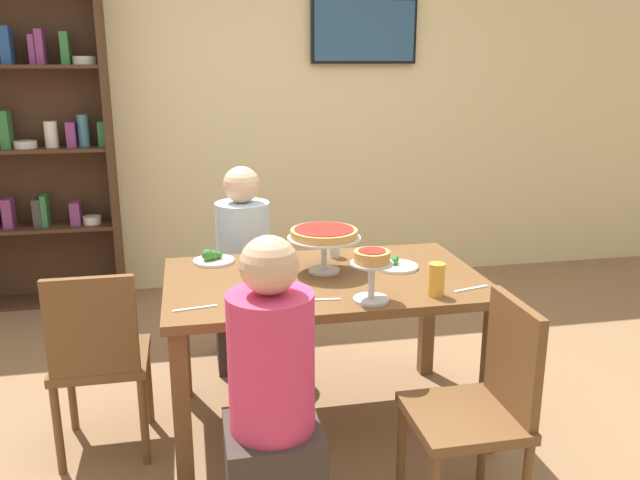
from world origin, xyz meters
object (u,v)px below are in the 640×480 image
personal_pizza_stand (372,266)px  diner_near_left (272,416)px  deep_dish_pizza_stand (324,236)px  water_glass_clear_near (335,246)px  cutlery_fork_near (319,300)px  salad_plate_near_diner (396,265)px  chair_near_right (482,402)px  cutlery_knife_near (259,309)px  bookshelf (28,145)px  diner_far_left (245,282)px  cutlery_knife_far (195,308)px  chair_head_west (99,355)px  cutlery_fork_far (471,289)px  dining_table (324,297)px  salad_plate_far_diner (213,259)px  television (364,31)px  beer_glass_amber_tall (436,280)px

personal_pizza_stand → diner_near_left: bearing=-139.4°
deep_dish_pizza_stand → water_glass_clear_near: deep_dish_pizza_stand is taller
water_glass_clear_near → cutlery_fork_near: bearing=-108.8°
salad_plate_near_diner → chair_near_right: bearing=-85.6°
cutlery_knife_near → bookshelf: bearing=110.8°
bookshelf → diner_far_left: (1.35, -1.29, -0.65)m
chair_near_right → cutlery_knife_far: 1.17m
diner_far_left → chair_head_west: size_ratio=1.32×
bookshelf → salad_plate_near_diner: (2.03, -1.95, -0.39)m
diner_near_left → cutlery_knife_far: diner_near_left is taller
cutlery_fork_far → dining_table: bearing=139.5°
diner_near_left → chair_head_west: diner_near_left is taller
personal_pizza_stand → water_glass_clear_near: bearing=90.9°
personal_pizza_stand → salad_plate_far_diner: (-0.62, 0.66, -0.13)m
television → cutlery_knife_far: (-1.33, -2.39, -1.17)m
cutlery_knife_far → cutlery_knife_near: bearing=-23.4°
chair_near_right → personal_pizza_stand: (-0.31, 0.45, 0.41)m
dining_table → personal_pizza_stand: size_ratio=6.63×
diner_far_left → diner_near_left: 1.46m
diner_near_left → salad_plate_far_diner: size_ratio=5.73×
beer_glass_amber_tall → water_glass_clear_near: 0.70m
diner_near_left → cutlery_fork_far: size_ratio=6.39×
television → personal_pizza_stand: size_ratio=3.66×
chair_near_right → salad_plate_near_diner: chair_near_right is taller
dining_table → television: television is taller
bookshelf → cutlery_fork_near: bookshelf is taller
salad_plate_near_diner → cutlery_fork_near: (-0.45, -0.36, -0.01)m
dining_table → beer_glass_amber_tall: 0.55m
chair_head_west → cutlery_knife_far: bearing=-25.9°
deep_dish_pizza_stand → water_glass_clear_near: size_ratio=2.93×
salad_plate_far_diner → cutlery_fork_near: size_ratio=1.11×
bookshelf → cutlery_fork_far: 3.25m
personal_pizza_stand → cutlery_fork_near: (-0.21, 0.05, -0.15)m
cutlery_knife_near → personal_pizza_stand: bearing=-7.6°
cutlery_fork_near → chair_head_west: bearing=173.9°
bookshelf → water_glass_clear_near: size_ratio=18.89×
diner_near_left → cutlery_knife_near: diner_near_left is taller
cutlery_knife_near → deep_dish_pizza_stand: bearing=41.6°
water_glass_clear_near → salad_plate_near_diner: bearing=-43.2°
bookshelf → television: bearing=2.2°
chair_head_west → deep_dish_pizza_stand: size_ratio=2.54×
diner_far_left → salad_plate_near_diner: 0.98m
chair_near_right → diner_far_left: bearing=26.2°
television → salad_plate_far_diner: television is taller
diner_far_left → deep_dish_pizza_stand: diner_far_left is taller
deep_dish_pizza_stand → bookshelf: bearing=130.9°
bookshelf → water_glass_clear_near: bearing=-43.9°
bookshelf → cutlery_knife_far: bearing=-65.0°
personal_pizza_stand → water_glass_clear_near: size_ratio=1.86×
bookshelf → chair_head_west: bookshelf is taller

